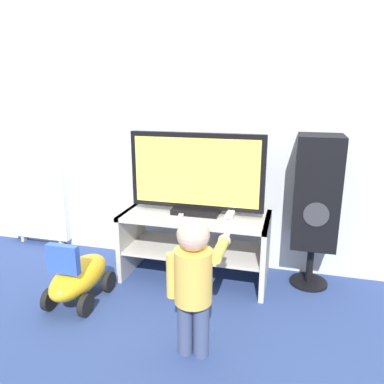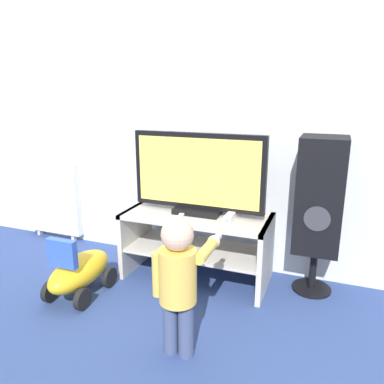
% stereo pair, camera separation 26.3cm
% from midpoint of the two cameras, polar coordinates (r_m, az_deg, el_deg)
% --- Properties ---
extents(ground_plane, '(16.00, 16.00, 0.00)m').
position_cam_midpoint_polar(ground_plane, '(2.78, -3.65, -15.14)').
color(ground_plane, navy).
extents(wall_back, '(10.00, 0.06, 2.60)m').
position_cam_midpoint_polar(wall_back, '(2.95, -0.37, 13.28)').
color(wall_back, silver).
rests_on(wall_back, ground_plane).
extents(tv_stand, '(1.09, 0.50, 0.51)m').
position_cam_midpoint_polar(tv_stand, '(2.84, -2.14, -6.77)').
color(tv_stand, beige).
rests_on(tv_stand, ground_plane).
extents(television, '(0.99, 0.20, 0.60)m').
position_cam_midpoint_polar(television, '(2.72, -2.09, 2.63)').
color(television, black).
rests_on(television, tv_stand).
extents(game_console, '(0.05, 0.18, 0.05)m').
position_cam_midpoint_polar(game_console, '(2.66, 3.07, -3.65)').
color(game_console, white).
rests_on(game_console, tv_stand).
extents(remote_primary, '(0.05, 0.13, 0.03)m').
position_cam_midpoint_polar(remote_primary, '(2.72, -9.46, -3.73)').
color(remote_primary, white).
rests_on(remote_primary, tv_stand).
extents(remote_secondary, '(0.05, 0.13, 0.03)m').
position_cam_midpoint_polar(remote_secondary, '(2.72, -4.44, -3.62)').
color(remote_secondary, white).
rests_on(remote_secondary, tv_stand).
extents(child, '(0.30, 0.45, 0.79)m').
position_cam_midpoint_polar(child, '(2.00, -3.53, -12.82)').
color(child, '#3F4C72').
rests_on(child, ground_plane).
extents(speaker_tower, '(0.30, 0.33, 1.11)m').
position_cam_midpoint_polar(speaker_tower, '(2.72, 15.84, -0.34)').
color(speaker_tower, black).
rests_on(speaker_tower, ground_plane).
extents(ride_on_toy, '(0.31, 0.58, 0.47)m').
position_cam_midpoint_polar(ride_on_toy, '(2.75, -19.61, -12.12)').
color(ride_on_toy, gold).
rests_on(ride_on_toy, ground_plane).
extents(radiator, '(0.59, 0.08, 0.75)m').
position_cam_midpoint_polar(radiator, '(3.77, -24.26, -1.50)').
color(radiator, white).
rests_on(radiator, ground_plane).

